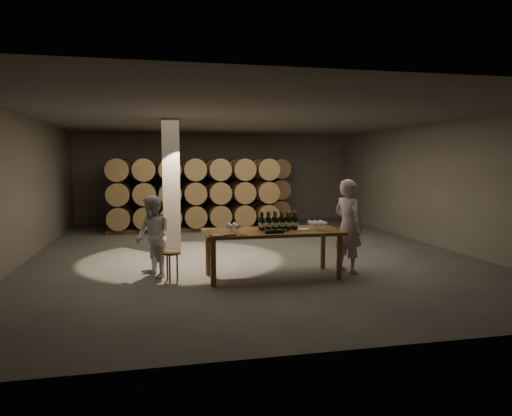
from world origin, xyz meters
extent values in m
plane|color=#4E4C49|center=(0.00, 0.00, 0.00)|extent=(12.00, 12.00, 0.00)
plane|color=#605E59|center=(0.00, 0.00, 3.20)|extent=(12.00, 12.00, 0.00)
plane|color=slate|center=(0.00, 6.00, 1.60)|extent=(10.00, 0.00, 10.00)
plane|color=slate|center=(0.00, -6.00, 1.60)|extent=(10.00, 0.00, 10.00)
plane|color=slate|center=(-5.00, 0.00, 1.60)|extent=(0.00, 12.00, 12.00)
plane|color=slate|center=(5.00, 0.00, 1.60)|extent=(0.00, 12.00, 12.00)
cube|color=slate|center=(-1.80, 0.20, 1.60)|extent=(0.40, 0.40, 3.20)
cylinder|color=brown|center=(-1.18, -2.93, 0.42)|extent=(0.10, 0.10, 0.84)
cylinder|color=brown|center=(1.18, -2.93, 0.42)|extent=(0.10, 0.10, 0.84)
cylinder|color=brown|center=(-1.18, -2.07, 0.42)|extent=(0.10, 0.10, 0.84)
cylinder|color=brown|center=(1.18, -2.07, 0.42)|extent=(0.10, 0.10, 0.84)
cube|color=brown|center=(0.00, -2.50, 0.87)|extent=(2.60, 1.10, 0.06)
cube|color=brown|center=(-0.57, 4.90, 0.06)|extent=(6.26, 0.10, 0.12)
cube|color=brown|center=(-0.57, 5.50, 0.06)|extent=(6.26, 0.10, 0.12)
cylinder|color=#A8814C|center=(-3.30, 5.20, 0.47)|extent=(0.70, 0.95, 0.70)
cylinder|color=black|center=(-3.30, 4.94, 0.47)|extent=(0.73, 0.04, 0.73)
cylinder|color=black|center=(-3.30, 5.46, 0.47)|extent=(0.73, 0.04, 0.73)
cylinder|color=#A8814C|center=(-2.52, 5.20, 0.47)|extent=(0.70, 0.95, 0.70)
cylinder|color=black|center=(-2.52, 4.94, 0.47)|extent=(0.73, 0.04, 0.73)
cylinder|color=black|center=(-2.52, 5.46, 0.47)|extent=(0.73, 0.04, 0.73)
cylinder|color=#A8814C|center=(-1.74, 5.20, 0.47)|extent=(0.70, 0.95, 0.70)
cylinder|color=black|center=(-1.74, 4.94, 0.47)|extent=(0.73, 0.04, 0.73)
cylinder|color=black|center=(-1.74, 5.46, 0.47)|extent=(0.73, 0.04, 0.73)
cylinder|color=#A8814C|center=(-0.96, 5.20, 0.47)|extent=(0.70, 0.95, 0.70)
cylinder|color=black|center=(-0.96, 4.94, 0.47)|extent=(0.73, 0.04, 0.73)
cylinder|color=black|center=(-0.96, 5.46, 0.47)|extent=(0.73, 0.04, 0.73)
cylinder|color=#A8814C|center=(-0.18, 5.20, 0.47)|extent=(0.70, 0.95, 0.70)
cylinder|color=black|center=(-0.18, 4.94, 0.47)|extent=(0.73, 0.04, 0.73)
cylinder|color=black|center=(-0.18, 5.46, 0.47)|extent=(0.73, 0.04, 0.73)
cylinder|color=#A8814C|center=(0.60, 5.20, 0.47)|extent=(0.70, 0.95, 0.70)
cylinder|color=black|center=(0.60, 4.94, 0.47)|extent=(0.73, 0.04, 0.73)
cylinder|color=black|center=(0.60, 5.46, 0.47)|extent=(0.73, 0.04, 0.73)
cylinder|color=#A8814C|center=(1.38, 5.20, 0.47)|extent=(0.70, 0.95, 0.70)
cylinder|color=black|center=(1.38, 4.94, 0.47)|extent=(0.73, 0.04, 0.73)
cylinder|color=black|center=(1.38, 5.46, 0.47)|extent=(0.73, 0.04, 0.73)
cylinder|color=#A8814C|center=(2.16, 5.20, 0.47)|extent=(0.70, 0.95, 0.70)
cylinder|color=black|center=(2.16, 4.94, 0.47)|extent=(0.73, 0.04, 0.73)
cylinder|color=black|center=(2.16, 5.46, 0.47)|extent=(0.73, 0.04, 0.73)
cylinder|color=#A8814C|center=(-3.30, 5.20, 1.21)|extent=(0.70, 0.95, 0.70)
cylinder|color=black|center=(-3.30, 4.94, 1.21)|extent=(0.73, 0.04, 0.73)
cylinder|color=black|center=(-3.30, 5.46, 1.21)|extent=(0.73, 0.04, 0.73)
cylinder|color=#A8814C|center=(-2.52, 5.20, 1.21)|extent=(0.70, 0.95, 0.70)
cylinder|color=black|center=(-2.52, 4.94, 1.21)|extent=(0.73, 0.04, 0.73)
cylinder|color=black|center=(-2.52, 5.46, 1.21)|extent=(0.73, 0.04, 0.73)
cylinder|color=#A8814C|center=(-1.74, 5.20, 1.21)|extent=(0.70, 0.95, 0.70)
cylinder|color=black|center=(-1.74, 4.94, 1.21)|extent=(0.73, 0.04, 0.73)
cylinder|color=black|center=(-1.74, 5.46, 1.21)|extent=(0.73, 0.04, 0.73)
cylinder|color=#A8814C|center=(-0.96, 5.20, 1.21)|extent=(0.70, 0.95, 0.70)
cylinder|color=black|center=(-0.96, 4.94, 1.21)|extent=(0.73, 0.04, 0.73)
cylinder|color=black|center=(-0.96, 5.46, 1.21)|extent=(0.73, 0.04, 0.73)
cylinder|color=#A8814C|center=(-0.18, 5.20, 1.21)|extent=(0.70, 0.95, 0.70)
cylinder|color=black|center=(-0.18, 4.94, 1.21)|extent=(0.73, 0.04, 0.73)
cylinder|color=black|center=(-0.18, 5.46, 1.21)|extent=(0.73, 0.04, 0.73)
cylinder|color=#A8814C|center=(0.60, 5.20, 1.21)|extent=(0.70, 0.95, 0.70)
cylinder|color=black|center=(0.60, 4.94, 1.21)|extent=(0.73, 0.04, 0.73)
cylinder|color=black|center=(0.60, 5.46, 1.21)|extent=(0.73, 0.04, 0.73)
cylinder|color=#A8814C|center=(1.38, 5.20, 1.21)|extent=(0.70, 0.95, 0.70)
cylinder|color=black|center=(1.38, 4.94, 1.21)|extent=(0.73, 0.04, 0.73)
cylinder|color=black|center=(1.38, 5.46, 1.21)|extent=(0.73, 0.04, 0.73)
cylinder|color=#A8814C|center=(2.16, 5.20, 1.21)|extent=(0.70, 0.95, 0.70)
cylinder|color=black|center=(2.16, 4.94, 1.21)|extent=(0.73, 0.04, 0.73)
cylinder|color=black|center=(2.16, 5.46, 1.21)|extent=(0.73, 0.04, 0.73)
cylinder|color=#A8814C|center=(-3.30, 5.20, 1.95)|extent=(0.70, 0.95, 0.70)
cylinder|color=black|center=(-3.30, 4.94, 1.95)|extent=(0.73, 0.04, 0.73)
cylinder|color=black|center=(-3.30, 5.46, 1.95)|extent=(0.73, 0.04, 0.73)
cylinder|color=#A8814C|center=(-2.52, 5.20, 1.95)|extent=(0.70, 0.95, 0.70)
cylinder|color=black|center=(-2.52, 4.94, 1.95)|extent=(0.73, 0.04, 0.73)
cylinder|color=black|center=(-2.52, 5.46, 1.95)|extent=(0.73, 0.04, 0.73)
cylinder|color=#A8814C|center=(-1.74, 5.20, 1.95)|extent=(0.70, 0.95, 0.70)
cylinder|color=black|center=(-1.74, 4.94, 1.95)|extent=(0.73, 0.04, 0.73)
cylinder|color=black|center=(-1.74, 5.46, 1.95)|extent=(0.73, 0.04, 0.73)
cylinder|color=#A8814C|center=(-0.96, 5.20, 1.95)|extent=(0.70, 0.95, 0.70)
cylinder|color=black|center=(-0.96, 4.94, 1.95)|extent=(0.73, 0.04, 0.73)
cylinder|color=black|center=(-0.96, 5.46, 1.95)|extent=(0.73, 0.04, 0.73)
cylinder|color=#A8814C|center=(-0.18, 5.20, 1.95)|extent=(0.70, 0.95, 0.70)
cylinder|color=black|center=(-0.18, 4.94, 1.95)|extent=(0.73, 0.04, 0.73)
cylinder|color=black|center=(-0.18, 5.46, 1.95)|extent=(0.73, 0.04, 0.73)
cylinder|color=#A8814C|center=(0.60, 5.20, 1.95)|extent=(0.70, 0.95, 0.70)
cylinder|color=black|center=(0.60, 4.94, 1.95)|extent=(0.73, 0.04, 0.73)
cylinder|color=black|center=(0.60, 5.46, 1.95)|extent=(0.73, 0.04, 0.73)
cylinder|color=#A8814C|center=(1.38, 5.20, 1.95)|extent=(0.70, 0.95, 0.70)
cylinder|color=black|center=(1.38, 4.94, 1.95)|extent=(0.73, 0.04, 0.73)
cylinder|color=black|center=(1.38, 5.46, 1.95)|extent=(0.73, 0.04, 0.73)
cylinder|color=#A8814C|center=(2.16, 5.20, 1.95)|extent=(0.70, 0.95, 0.70)
cylinder|color=black|center=(2.16, 4.94, 1.95)|extent=(0.73, 0.04, 0.73)
cylinder|color=black|center=(2.16, 5.46, 1.95)|extent=(0.73, 0.04, 0.73)
cube|color=brown|center=(-0.96, 3.50, 0.06)|extent=(5.48, 0.10, 0.12)
cube|color=brown|center=(-0.96, 4.10, 0.06)|extent=(5.48, 0.10, 0.12)
cylinder|color=#A8814C|center=(-3.30, 3.80, 0.47)|extent=(0.70, 0.95, 0.70)
cylinder|color=black|center=(-3.30, 3.54, 0.47)|extent=(0.73, 0.04, 0.73)
cylinder|color=black|center=(-3.30, 4.06, 0.47)|extent=(0.73, 0.04, 0.73)
cylinder|color=#A8814C|center=(-2.52, 3.80, 0.47)|extent=(0.70, 0.95, 0.70)
cylinder|color=black|center=(-2.52, 3.54, 0.47)|extent=(0.73, 0.04, 0.73)
cylinder|color=black|center=(-2.52, 4.06, 0.47)|extent=(0.73, 0.04, 0.73)
cylinder|color=#A8814C|center=(-1.74, 3.80, 0.47)|extent=(0.70, 0.95, 0.70)
cylinder|color=black|center=(-1.74, 3.54, 0.47)|extent=(0.73, 0.04, 0.73)
cylinder|color=black|center=(-1.74, 4.06, 0.47)|extent=(0.73, 0.04, 0.73)
cylinder|color=#A8814C|center=(-0.96, 3.80, 0.47)|extent=(0.70, 0.95, 0.70)
cylinder|color=black|center=(-0.96, 3.54, 0.47)|extent=(0.73, 0.04, 0.73)
cylinder|color=black|center=(-0.96, 4.06, 0.47)|extent=(0.73, 0.04, 0.73)
cylinder|color=#A8814C|center=(-0.18, 3.80, 0.47)|extent=(0.70, 0.95, 0.70)
cylinder|color=black|center=(-0.18, 3.54, 0.47)|extent=(0.73, 0.04, 0.73)
cylinder|color=black|center=(-0.18, 4.06, 0.47)|extent=(0.73, 0.04, 0.73)
cylinder|color=#A8814C|center=(0.60, 3.80, 0.47)|extent=(0.70, 0.95, 0.70)
cylinder|color=black|center=(0.60, 3.54, 0.47)|extent=(0.73, 0.04, 0.73)
cylinder|color=black|center=(0.60, 4.06, 0.47)|extent=(0.73, 0.04, 0.73)
cylinder|color=#A8814C|center=(1.38, 3.80, 0.47)|extent=(0.70, 0.95, 0.70)
cylinder|color=black|center=(1.38, 3.54, 0.47)|extent=(0.73, 0.04, 0.73)
cylinder|color=black|center=(1.38, 4.06, 0.47)|extent=(0.73, 0.04, 0.73)
cylinder|color=#A8814C|center=(-3.30, 3.80, 1.21)|extent=(0.70, 0.95, 0.70)
cylinder|color=black|center=(-3.30, 3.54, 1.21)|extent=(0.73, 0.04, 0.73)
cylinder|color=black|center=(-3.30, 4.06, 1.21)|extent=(0.73, 0.04, 0.73)
cylinder|color=#A8814C|center=(-2.52, 3.80, 1.21)|extent=(0.70, 0.95, 0.70)
cylinder|color=black|center=(-2.52, 3.54, 1.21)|extent=(0.73, 0.04, 0.73)
cylinder|color=black|center=(-2.52, 4.06, 1.21)|extent=(0.73, 0.04, 0.73)
cylinder|color=#A8814C|center=(-1.74, 3.80, 1.21)|extent=(0.70, 0.95, 0.70)
cylinder|color=black|center=(-1.74, 3.54, 1.21)|extent=(0.73, 0.04, 0.73)
cylinder|color=black|center=(-1.74, 4.06, 1.21)|extent=(0.73, 0.04, 0.73)
cylinder|color=#A8814C|center=(-0.96, 3.80, 1.21)|extent=(0.70, 0.95, 0.70)
cylinder|color=black|center=(-0.96, 3.54, 1.21)|extent=(0.73, 0.04, 0.73)
cylinder|color=black|center=(-0.96, 4.06, 1.21)|extent=(0.73, 0.04, 0.73)
cylinder|color=#A8814C|center=(-0.18, 3.80, 1.21)|extent=(0.70, 0.95, 0.70)
cylinder|color=black|center=(-0.18, 3.54, 1.21)|extent=(0.73, 0.04, 0.73)
cylinder|color=black|center=(-0.18, 4.06, 1.21)|extent=(0.73, 0.04, 0.73)
cylinder|color=#A8814C|center=(0.60, 3.80, 1.21)|extent=(0.70, 0.95, 0.70)
cylinder|color=black|center=(0.60, 3.54, 1.21)|extent=(0.73, 0.04, 0.73)
cylinder|color=black|center=(0.60, 4.06, 1.21)|extent=(0.73, 0.04, 0.73)
cylinder|color=#A8814C|center=(1.38, 3.80, 1.21)|extent=(0.70, 0.95, 0.70)
cylinder|color=black|center=(1.38, 3.54, 1.21)|extent=(0.73, 0.04, 0.73)
cylinder|color=black|center=(1.38, 4.06, 1.21)|extent=(0.73, 0.04, 0.73)
cylinder|color=#A8814C|center=(-3.30, 3.80, 1.95)|extent=(0.70, 0.95, 0.70)
cylinder|color=black|center=(-3.30, 3.54, 1.95)|extent=(0.73, 0.04, 0.73)
cylinder|color=black|center=(-3.30, 4.06, 1.95)|extent=(0.73, 0.04, 0.73)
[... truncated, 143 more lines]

